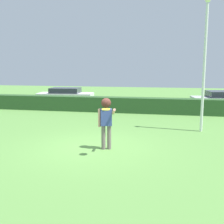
% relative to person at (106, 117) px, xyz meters
% --- Properties ---
extents(ground_plane, '(60.00, 60.00, 0.00)m').
position_rel_person_xyz_m(ground_plane, '(-0.44, 0.12, -1.14)').
color(ground_plane, '#56873E').
extents(person, '(0.70, 0.68, 1.79)m').
position_rel_person_xyz_m(person, '(0.00, 0.00, 0.00)').
color(person, slate).
rests_on(person, ground).
extents(frisbee, '(0.27, 0.27, 0.04)m').
position_rel_person_xyz_m(frisbee, '(0.18, -0.84, 0.39)').
color(frisbee, yellow).
extents(lamppost, '(0.24, 0.24, 5.70)m').
position_rel_person_xyz_m(lamppost, '(3.54, 3.48, 2.02)').
color(lamppost, silver).
rests_on(lamppost, ground).
extents(hedge_row, '(27.90, 0.90, 0.95)m').
position_rel_person_xyz_m(hedge_row, '(-0.44, 7.98, -0.67)').
color(hedge_row, '#2A4E26').
rests_on(hedge_row, ground).
extents(parked_car_white, '(4.34, 2.11, 1.25)m').
position_rel_person_xyz_m(parked_car_white, '(-5.72, 11.07, -0.45)').
color(parked_car_white, white).
rests_on(parked_car_white, ground).
extents(parked_car_silver, '(4.41, 2.34, 1.25)m').
position_rel_person_xyz_m(parked_car_silver, '(5.76, 10.41, -0.45)').
color(parked_car_silver, '#B7B7BC').
rests_on(parked_car_silver, ground).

